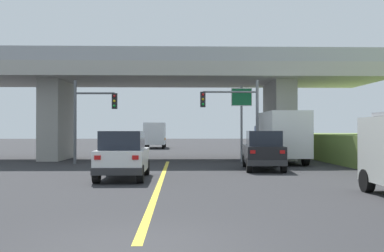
# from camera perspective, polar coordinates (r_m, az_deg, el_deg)

# --- Properties ---
(ground) EXTENTS (160.00, 160.00, 0.00)m
(ground) POSITION_cam_1_polar(r_m,az_deg,el_deg) (33.04, -2.87, -4.08)
(ground) COLOR #2B2B2D
(overpass_bridge) EXTENTS (29.36, 8.19, 7.29)m
(overpass_bridge) POSITION_cam_1_polar(r_m,az_deg,el_deg) (33.12, -2.87, 4.88)
(overpass_bridge) COLOR #A8A59E
(overpass_bridge) RESTS_ON ground
(lane_divider_stripe) EXTENTS (0.20, 22.22, 0.01)m
(lane_divider_stripe) POSITION_cam_1_polar(r_m,az_deg,el_deg) (19.51, -3.79, -6.55)
(lane_divider_stripe) COLOR yellow
(lane_divider_stripe) RESTS_ON ground
(suv_lead) EXTENTS (1.94, 4.43, 2.02)m
(suv_lead) POSITION_cam_1_polar(r_m,az_deg,el_deg) (19.74, -8.42, -3.54)
(suv_lead) COLOR silver
(suv_lead) RESTS_ON ground
(suv_crossing) EXTENTS (2.25, 4.67, 2.02)m
(suv_crossing) POSITION_cam_1_polar(r_m,az_deg,el_deg) (24.38, 8.71, -2.96)
(suv_crossing) COLOR black
(suv_crossing) RESTS_ON ground
(box_truck) EXTENTS (2.33, 6.56, 3.17)m
(box_truck) POSITION_cam_1_polar(r_m,az_deg,el_deg) (29.40, 10.88, -1.30)
(box_truck) COLOR navy
(box_truck) RESTS_ON ground
(traffic_signal_nearside) EXTENTS (3.66, 0.36, 5.20)m
(traffic_signal_nearside) POSITION_cam_1_polar(r_m,az_deg,el_deg) (29.20, 5.50, 1.93)
(traffic_signal_nearside) COLOR slate
(traffic_signal_nearside) RESTS_ON ground
(traffic_signal_farside) EXTENTS (2.66, 0.36, 5.12)m
(traffic_signal_farside) POSITION_cam_1_polar(r_m,az_deg,el_deg) (29.16, -12.40, 1.69)
(traffic_signal_farside) COLOR #56595E
(traffic_signal_farside) RESTS_ON ground
(highway_sign) EXTENTS (1.33, 0.17, 4.93)m
(highway_sign) POSITION_cam_1_polar(r_m,az_deg,el_deg) (30.12, 6.09, 2.35)
(highway_sign) COLOR slate
(highway_sign) RESTS_ON ground
(semi_truck_distant) EXTENTS (2.33, 6.62, 2.89)m
(semi_truck_distant) POSITION_cam_1_polar(r_m,az_deg,el_deg) (53.73, -4.52, -1.07)
(semi_truck_distant) COLOR silver
(semi_truck_distant) RESTS_ON ground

